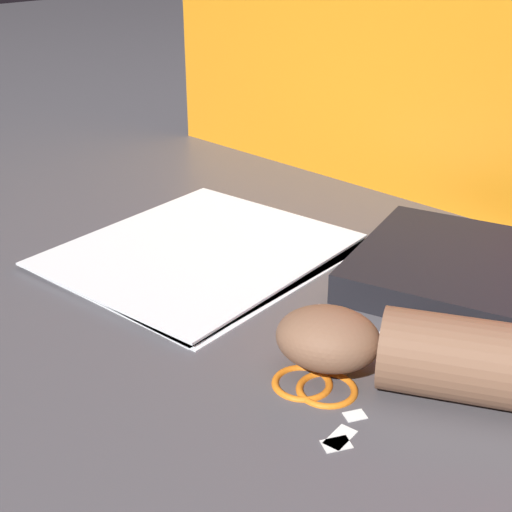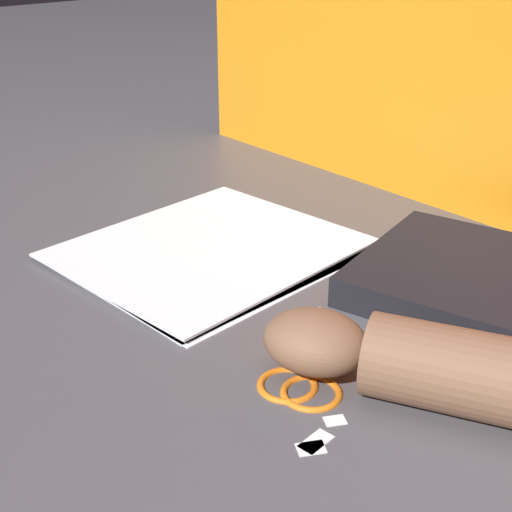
{
  "view_description": "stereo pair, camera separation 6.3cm",
  "coord_description": "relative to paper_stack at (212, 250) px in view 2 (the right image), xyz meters",
  "views": [
    {
      "loc": [
        0.47,
        -0.5,
        0.39
      ],
      "look_at": [
        0.01,
        0.04,
        0.06
      ],
      "focal_mm": 50.0,
      "sensor_mm": 36.0,
      "label": 1
    },
    {
      "loc": [
        0.51,
        -0.46,
        0.39
      ],
      "look_at": [
        0.01,
        0.04,
        0.06
      ],
      "focal_mm": 50.0,
      "sensor_mm": 36.0,
      "label": 2
    }
  ],
  "objects": [
    {
      "name": "ground_plane",
      "position": [
        0.12,
        -0.09,
        -0.0
      ],
      "size": [
        6.0,
        6.0,
        0.0
      ],
      "primitive_type": "plane",
      "color": "#4C494F"
    },
    {
      "name": "backdrop_panel_left",
      "position": [
        -0.05,
        0.37,
        0.18
      ],
      "size": [
        0.71,
        0.07,
        0.36
      ],
      "color": "orange",
      "rests_on": "ground_plane"
    },
    {
      "name": "paper_stack",
      "position": [
        0.0,
        0.0,
        0.0
      ],
      "size": [
        0.31,
        0.36,
        0.01
      ],
      "color": "white",
      "rests_on": "ground_plane"
    },
    {
      "name": "book_closed",
      "position": [
        0.28,
        0.14,
        0.01
      ],
      "size": [
        0.26,
        0.28,
        0.04
      ],
      "color": "black",
      "rests_on": "ground_plane"
    },
    {
      "name": "scissors",
      "position": [
        0.27,
        -0.12,
        -0.0
      ],
      "size": [
        0.14,
        0.19,
        0.01
      ],
      "color": "silver",
      "rests_on": "ground_plane"
    },
    {
      "name": "hand_forearm",
      "position": [
        0.38,
        -0.07,
        0.03
      ],
      "size": [
        0.32,
        0.2,
        0.08
      ],
      "color": "brown",
      "rests_on": "ground_plane"
    },
    {
      "name": "paper_scrap_near",
      "position": [
        0.34,
        -0.19,
        -0.0
      ],
      "size": [
        0.02,
        0.03,
        0.0
      ],
      "color": "white",
      "rests_on": "ground_plane"
    },
    {
      "name": "paper_scrap_mid",
      "position": [
        0.33,
        -0.15,
        -0.0
      ],
      "size": [
        0.02,
        0.02,
        0.0
      ],
      "color": "white",
      "rests_on": "ground_plane"
    },
    {
      "name": "paper_scrap_far",
      "position": [
        0.34,
        -0.2,
        -0.0
      ],
      "size": [
        0.03,
        0.03,
        0.0
      ],
      "color": "white",
      "rests_on": "ground_plane"
    },
    {
      "name": "pen",
      "position": [
        -0.13,
        -0.01,
        -0.0
      ],
      "size": [
        0.06,
        0.13,
        0.01
      ],
      "color": "#2333B2",
      "rests_on": "ground_plane"
    }
  ]
}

